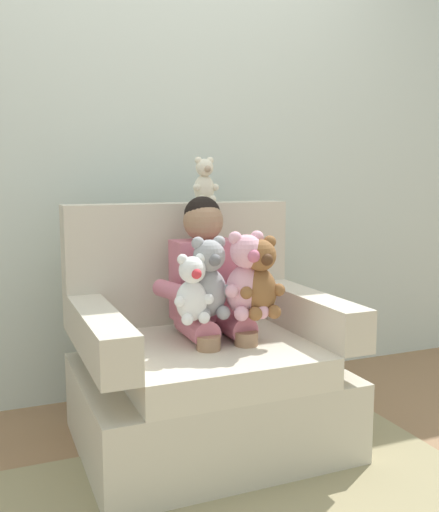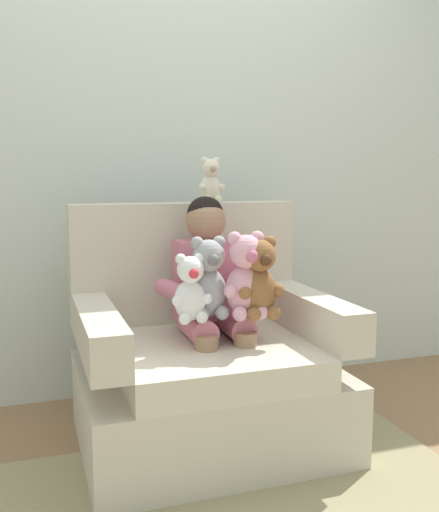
{
  "view_description": "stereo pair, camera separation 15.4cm",
  "coord_description": "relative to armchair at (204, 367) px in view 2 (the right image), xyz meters",
  "views": [
    {
      "loc": [
        -0.83,
        -2.13,
        1.11
      ],
      "look_at": [
        0.03,
        -0.05,
        0.8
      ],
      "focal_mm": 40.38,
      "sensor_mm": 36.0,
      "label": 1
    },
    {
      "loc": [
        -0.68,
        -2.18,
        1.11
      ],
      "look_at": [
        0.03,
        -0.05,
        0.8
      ],
      "focal_mm": 40.38,
      "sensor_mm": 36.0,
      "label": 2
    }
  ],
  "objects": [
    {
      "name": "back_wall",
      "position": [
        0.0,
        0.69,
        0.98
      ],
      "size": [
        6.0,
        0.1,
        2.6
      ],
      "primitive_type": "cube",
      "color": "silver",
      "rests_on": "ground"
    },
    {
      "name": "armchair",
      "position": [
        0.0,
        0.0,
        0.0
      ],
      "size": [
        1.03,
        0.85,
        0.99
      ],
      "color": "beige",
      "rests_on": "ground"
    },
    {
      "name": "plush_brown",
      "position": [
        0.17,
        -0.17,
        0.39
      ],
      "size": [
        0.19,
        0.16,
        0.32
      ],
      "rotation": [
        0.0,
        0.0,
        0.21
      ],
      "color": "brown",
      "rests_on": "armchair"
    },
    {
      "name": "seated_child",
      "position": [
        0.03,
        0.02,
        0.35
      ],
      "size": [
        0.45,
        0.39,
        0.82
      ],
      "rotation": [
        0.0,
        0.0,
        0.05
      ],
      "color": "#C66B7F",
      "rests_on": "armchair"
    },
    {
      "name": "ground_plane",
      "position": [
        0.0,
        -0.05,
        -0.32
      ],
      "size": [
        8.0,
        8.0,
        0.0
      ],
      "primitive_type": "plane",
      "color": "#936D4C"
    },
    {
      "name": "plush_cream_on_backrest",
      "position": [
        0.13,
        0.3,
        0.77
      ],
      "size": [
        0.12,
        0.1,
        0.21
      ],
      "rotation": [
        0.0,
        0.0,
        -0.23
      ],
      "color": "silver",
      "rests_on": "armchair"
    },
    {
      "name": "plush_grey",
      "position": [
        -0.02,
        -0.11,
        0.39
      ],
      "size": [
        0.19,
        0.16,
        0.32
      ],
      "rotation": [
        0.0,
        0.0,
        0.19
      ],
      "color": "#9E9EA3",
      "rests_on": "armchair"
    },
    {
      "name": "plush_pink",
      "position": [
        0.12,
        -0.15,
        0.4
      ],
      "size": [
        0.2,
        0.17,
        0.34
      ],
      "rotation": [
        0.0,
        0.0,
        0.19
      ],
      "color": "#EAA8BC",
      "rests_on": "armchair"
    },
    {
      "name": "plush_white",
      "position": [
        -0.1,
        -0.15,
        0.37
      ],
      "size": [
        0.16,
        0.13,
        0.27
      ],
      "rotation": [
        0.0,
        0.0,
        0.29
      ],
      "color": "white",
      "rests_on": "armchair"
    }
  ]
}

